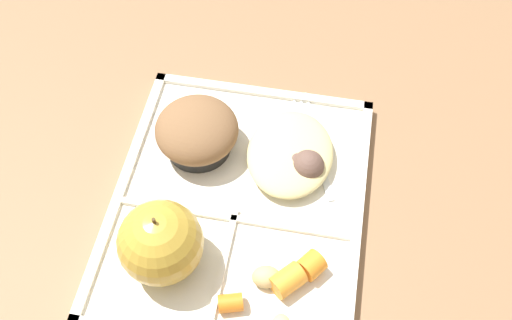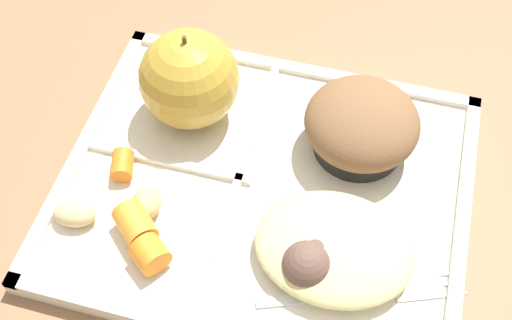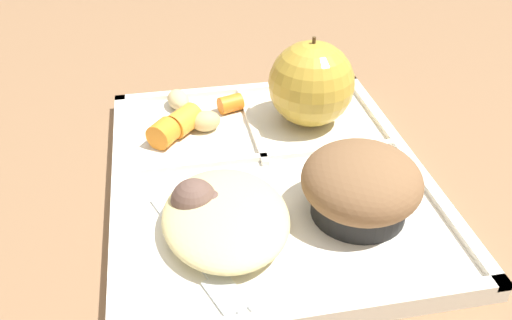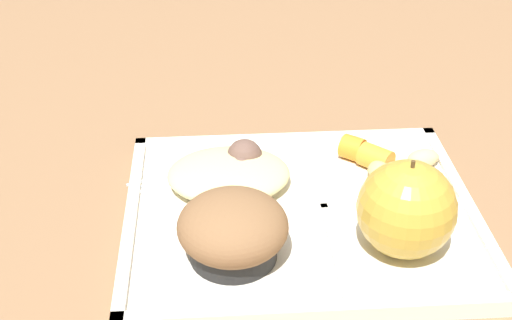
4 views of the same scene
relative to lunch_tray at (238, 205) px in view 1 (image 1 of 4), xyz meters
The scene contains 12 objects.
ground 0.01m from the lunch_tray, ahead, with size 6.00×6.00×0.00m, color #846042.
lunch_tray is the anchor object (origin of this frame).
green_apple 0.12m from the lunch_tray, 143.46° to the left, with size 0.09×0.09×0.10m.
bran_muffin 0.10m from the lunch_tray, 41.73° to the left, with size 0.10×0.10×0.06m.
carrot_slice_near_corner 0.12m from the lunch_tray, 125.99° to the right, with size 0.03×0.03×0.02m, color orange.
carrot_slice_tilted 0.12m from the lunch_tray, behind, with size 0.02×0.02×0.03m, color orange.
carrot_slice_back 0.11m from the lunch_tray, 141.34° to the right, with size 0.03×0.03×0.03m, color orange.
potato_chunk_small 0.10m from the lunch_tray, 151.31° to the right, with size 0.02×0.03×0.02m, color tan.
egg_noodle_pile 0.09m from the lunch_tray, 35.48° to the right, with size 0.13×0.10×0.03m, color #D6C684.
meatball_center 0.09m from the lunch_tray, 54.49° to the right, with size 0.04×0.04×0.04m, color brown.
meatball_front 0.08m from the lunch_tray, 46.32° to the right, with size 0.03×0.03×0.03m, color brown.
plastic_fork 0.13m from the lunch_tray, 32.93° to the right, with size 0.16×0.07×0.00m.
Camera 1 is at (-0.33, -0.08, 0.60)m, focal length 41.13 mm.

